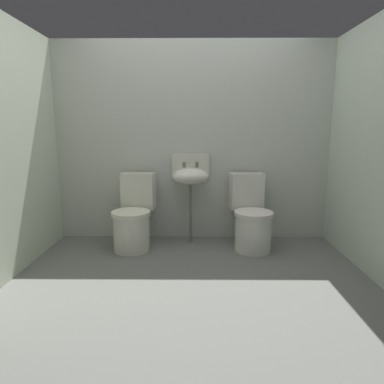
% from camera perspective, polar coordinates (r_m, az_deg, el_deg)
% --- Properties ---
extents(ground_plane, '(3.47, 2.59, 0.08)m').
position_cam_1_polar(ground_plane, '(3.02, -0.05, -14.93)').
color(ground_plane, '#61645E').
extents(wall_back, '(3.47, 0.10, 2.20)m').
position_cam_1_polar(wall_back, '(3.87, 0.11, 8.35)').
color(wall_back, '#B6BDB0').
rests_on(wall_back, ground).
extents(wall_left, '(0.10, 2.39, 2.20)m').
position_cam_1_polar(wall_left, '(3.25, -29.42, 6.44)').
color(wall_left, '#B8C3A9').
rests_on(wall_left, ground).
extents(wall_right, '(0.10, 2.39, 2.20)m').
position_cam_1_polar(wall_right, '(3.23, 29.61, 6.39)').
color(wall_right, '#B1BEAA').
rests_on(wall_right, ground).
extents(toilet_left, '(0.45, 0.63, 0.78)m').
position_cam_1_polar(toilet_left, '(3.65, -9.86, -4.41)').
color(toilet_left, silver).
rests_on(toilet_left, ground).
extents(toilet_right, '(0.45, 0.63, 0.78)m').
position_cam_1_polar(toilet_right, '(3.64, 9.96, -4.45)').
color(toilet_right, silver).
rests_on(toilet_right, ground).
extents(sink, '(0.42, 0.35, 0.99)m').
position_cam_1_polar(sink, '(3.69, -0.26, 2.79)').
color(sink, '#5F695B').
rests_on(sink, ground).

